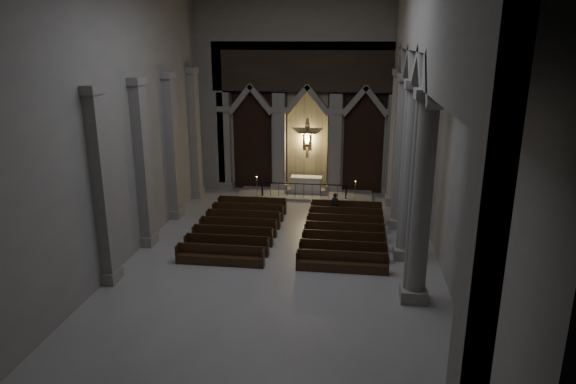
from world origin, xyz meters
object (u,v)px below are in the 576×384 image
object	(u,v)px
candle_stand_left	(257,194)
worshipper	(335,205)
altar_rail	(304,189)
altar	(306,184)
pews	(291,232)
candle_stand_right	(355,197)

from	to	relation	value
candle_stand_left	worshipper	bearing A→B (deg)	-25.80
candle_stand_left	altar_rail	bearing A→B (deg)	12.11
altar_rail	altar	bearing A→B (deg)	87.57
candle_stand_left	pews	world-z (taller)	candle_stand_left
candle_stand_left	pews	xyz separation A→B (m)	(2.85, -5.89, -0.13)
candle_stand_right	altar_rail	bearing A→B (deg)	176.18
altar_rail	worshipper	distance (m)	3.63
altar	candle_stand_right	bearing A→B (deg)	-23.86
altar	pews	world-z (taller)	altar
candle_stand_right	pews	bearing A→B (deg)	-116.82
altar_rail	candle_stand_left	distance (m)	2.93
altar	candle_stand_right	world-z (taller)	candle_stand_right
altar	altar_rail	world-z (taller)	altar
candle_stand_right	pews	world-z (taller)	candle_stand_right
worshipper	pews	bearing A→B (deg)	-98.37
altar_rail	candle_stand_left	xyz separation A→B (m)	(-2.85, -0.61, -0.28)
pews	worshipper	bearing A→B (deg)	59.59
altar	candle_stand_right	size ratio (longest dim) A/B	1.46
altar_rail	candle_stand_right	distance (m)	3.20
candle_stand_right	worshipper	bearing A→B (deg)	-111.92
altar	altar_rail	xyz separation A→B (m)	(-0.05, -1.17, 0.04)
pews	altar_rail	bearing A→B (deg)	90.00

